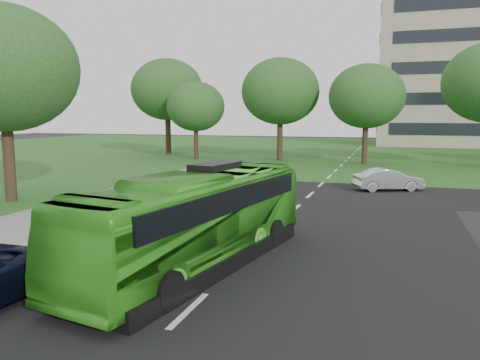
{
  "coord_description": "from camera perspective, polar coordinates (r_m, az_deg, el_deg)",
  "views": [
    {
      "loc": [
        4.16,
        -15.05,
        4.32
      ],
      "look_at": [
        -1.92,
        3.56,
        1.6
      ],
      "focal_mm": 35.0,
      "sensor_mm": 36.0,
      "label": 1
    }
  ],
  "objects": [
    {
      "name": "ground",
      "position": [
        16.2,
        2.57,
        -7.56
      ],
      "size": [
        160.0,
        160.0,
        0.0
      ],
      "primitive_type": "plane",
      "color": "black",
      "rests_on": "ground"
    },
    {
      "name": "street_surfaces",
      "position": [
        38.31,
        11.17,
        1.32
      ],
      "size": [
        120.0,
        120.0,
        0.15
      ],
      "color": "black",
      "rests_on": "ground"
    },
    {
      "name": "tree_park_a",
      "position": [
        46.71,
        -5.42,
        8.89
      ],
      "size": [
        5.72,
        5.72,
        7.6
      ],
      "color": "black",
      "rests_on": "ground"
    },
    {
      "name": "tree_park_b",
      "position": [
        45.24,
        4.94,
        10.7
      ],
      "size": [
        7.4,
        7.4,
        9.71
      ],
      "color": "black",
      "rests_on": "ground"
    },
    {
      "name": "tree_park_c",
      "position": [
        42.86,
        15.18,
        9.82
      ],
      "size": [
        6.6,
        6.6,
        8.77
      ],
      "color": "black",
      "rests_on": "ground"
    },
    {
      "name": "tree_park_f",
      "position": [
        52.1,
        -8.86,
        10.82
      ],
      "size": [
        7.77,
        7.77,
        10.38
      ],
      "color": "black",
      "rests_on": "ground"
    },
    {
      "name": "tree_side_near",
      "position": [
        26.14,
        -26.94,
        12.0
      ],
      "size": [
        7.28,
        7.28,
        9.68
      ],
      "color": "black",
      "rests_on": "ground"
    },
    {
      "name": "bus",
      "position": [
        13.47,
        -5.16,
        -4.84
      ],
      "size": [
        3.94,
        9.97,
        2.71
      ],
      "primitive_type": "imported",
      "rotation": [
        0.0,
        0.0,
        -0.18
      ],
      "color": "green",
      "rests_on": "ground"
    },
    {
      "name": "sedan",
      "position": [
        28.27,
        17.61,
        0.06
      ],
      "size": [
        4.1,
        2.83,
        1.28
      ],
      "primitive_type": "imported",
      "rotation": [
        0.0,
        0.0,
        1.99
      ],
      "color": "silver",
      "rests_on": "ground"
    }
  ]
}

